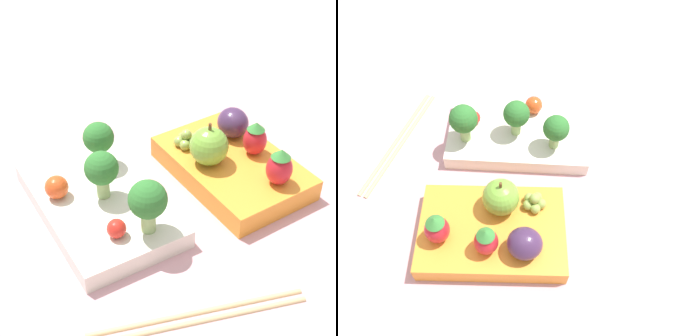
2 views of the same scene
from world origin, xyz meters
The scene contains 14 objects.
ground_plane centered at (0.00, 0.00, 0.00)m, with size 4.00×4.00×0.00m, color #C6939E.
bento_box_savoury centered at (0.01, 0.08, 0.01)m, with size 0.22×0.15×0.02m.
bento_box_fruit centered at (0.01, -0.08, 0.01)m, with size 0.20×0.15×0.03m.
broccoli_floret_0 centered at (0.01, 0.08, 0.06)m, with size 0.04×0.04×0.06m.
broccoli_floret_1 centered at (-0.06, 0.05, 0.06)m, with size 0.04×0.04×0.06m.
broccoli_floret_2 centered at (0.07, 0.06, 0.06)m, with size 0.04×0.04×0.06m.
cherry_tomato_0 centered at (0.03, 0.13, 0.04)m, with size 0.03×0.03×0.03m.
cherry_tomato_1 centered at (-0.06, 0.09, 0.03)m, with size 0.02×0.02×0.02m.
apple centered at (0.01, -0.05, 0.05)m, with size 0.05×0.05×0.05m.
strawberry_0 centered at (0.01, -0.11, 0.05)m, with size 0.03×0.03×0.04m.
strawberry_1 centered at (-0.05, -0.11, 0.05)m, with size 0.03×0.03×0.05m.
plum centered at (0.05, -0.10, 0.05)m, with size 0.04×0.04×0.04m.
grape_cluster centered at (0.05, -0.04, 0.04)m, with size 0.03×0.03×0.02m.
chopsticks_pair centered at (-0.17, 0.05, 0.00)m, with size 0.05×0.21×0.01m.
Camera 1 is at (-0.45, 0.20, 0.43)m, focal length 60.00 mm.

